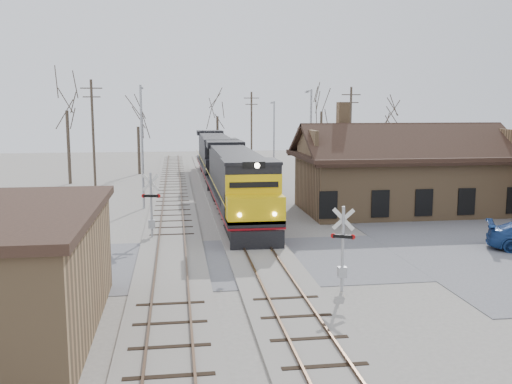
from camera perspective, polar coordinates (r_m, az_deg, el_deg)
ground at (r=28.55m, az=0.68°, el=-6.88°), size 140.00×140.00×0.00m
road at (r=28.55m, az=0.68°, el=-6.85°), size 60.00×9.00×0.03m
track_main at (r=43.07m, az=-2.36°, el=-1.50°), size 3.40×90.00×0.24m
track_siding at (r=42.87m, az=-8.36°, el=-1.64°), size 3.40×90.00×0.24m
depot at (r=42.73m, az=14.25°, el=1.33°), size 15.20×9.31×7.90m
locomotive_lead at (r=39.44m, az=-1.90°, el=1.06°), size 3.13×20.93×4.65m
locomotive_trailing at (r=60.44m, az=-4.07°, el=3.67°), size 3.13×20.93×4.40m
crossbuck_near at (r=23.87m, az=8.66°, el=-5.84°), size 0.96×0.50×3.57m
crossbuck_far at (r=33.30m, az=-10.42°, el=-1.55°), size 1.10×0.33×3.87m
streetlight_a at (r=43.19m, az=-11.33°, el=5.10°), size 0.25×2.04×9.14m
streetlight_b at (r=48.24m, az=5.45°, el=5.49°), size 0.25×2.04×8.98m
streetlight_c at (r=63.89m, az=1.79°, el=5.89°), size 0.25×2.04×8.13m
utility_pole_a at (r=55.66m, az=-15.98°, el=5.84°), size 2.00×0.24×10.04m
utility_pole_b at (r=74.85m, az=-0.45°, el=6.55°), size 2.00×0.24×9.42m
utility_pole_c at (r=60.25m, az=9.41°, el=6.00°), size 2.00×0.24×9.56m
tree_a at (r=58.77m, az=-18.45°, el=8.89°), size 4.79×4.79×11.73m
tree_b at (r=65.38m, az=-11.73°, el=7.17°), size 3.55×3.55×8.70m
tree_c at (r=74.22m, az=-3.89°, el=8.36°), size 4.20×4.20×10.28m
tree_d at (r=71.39m, az=6.58°, el=8.92°), size 4.63×4.63×11.34m
tree_e at (r=69.41m, az=13.49°, el=7.42°), size 3.71×3.71×9.10m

